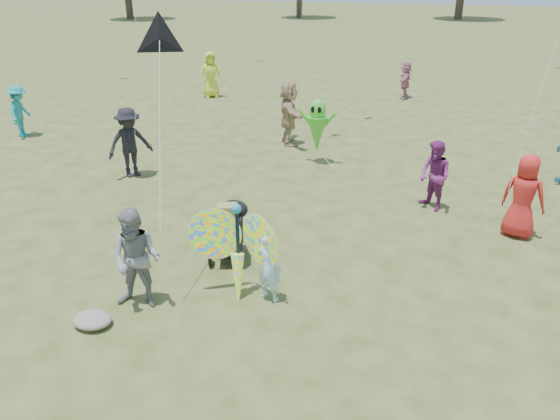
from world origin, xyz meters
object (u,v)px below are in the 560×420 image
object	(u,v)px
adult_man	(136,260)
crowd_b	(130,143)
crowd_d	(289,113)
crowd_e	(435,176)
crowd_j	(405,80)
jogging_stroller	(230,227)
child_girl	(269,267)
butterfly_kite	(237,250)
alien_kite	(317,128)
crowd_i	(20,111)
crowd_g	(211,75)
crowd_a	(524,196)

from	to	relation	value
adult_man	crowd_b	bearing A→B (deg)	114.69
crowd_d	crowd_e	size ratio (longest dim) A/B	1.23
crowd_j	crowd_b	bearing A→B (deg)	-30.30
jogging_stroller	child_girl	bearing A→B (deg)	-63.89
adult_man	butterfly_kite	size ratio (longest dim) A/B	0.92
child_girl	alien_kite	size ratio (longest dim) A/B	0.68
jogging_stroller	butterfly_kite	size ratio (longest dim) A/B	0.63
crowd_d	adult_man	bearing A→B (deg)	156.05
crowd_i	jogging_stroller	world-z (taller)	crowd_i
crowd_g	crowd_i	distance (m)	7.77
adult_man	crowd_a	world-z (taller)	crowd_a
butterfly_kite	alien_kite	world-z (taller)	alien_kite
crowd_b	child_girl	bearing A→B (deg)	-92.43
crowd_b	alien_kite	world-z (taller)	crowd_b
crowd_e	crowd_i	world-z (taller)	crowd_i
crowd_e	crowd_g	xyz separation A→B (m)	(-9.30, 8.99, 0.14)
crowd_i	crowd_j	distance (m)	14.28
crowd_a	crowd_j	world-z (taller)	crowd_a
child_girl	crowd_d	xyz separation A→B (m)	(-2.13, 8.19, 0.35)
child_girl	crowd_e	xyz separation A→B (m)	(2.26, 4.50, 0.18)
crowd_b	crowd_e	bearing A→B (deg)	-50.93
butterfly_kite	crowd_d	bearing A→B (deg)	101.07
adult_man	crowd_i	size ratio (longest dim) A/B	1.02
crowd_a	crowd_b	size ratio (longest dim) A/B	0.95
child_girl	butterfly_kite	bearing A→B (deg)	15.77
crowd_g	crowd_j	size ratio (longest dim) A/B	1.25
child_girl	jogging_stroller	bearing A→B (deg)	-29.63
adult_man	crowd_i	bearing A→B (deg)	131.65
alien_kite	child_girl	bearing A→B (deg)	-82.28
crowd_e	crowd_g	bearing A→B (deg)	-178.14
crowd_b	crowd_e	size ratio (longest dim) A/B	1.15
crowd_d	jogging_stroller	xyz separation A→B (m)	(1.03, -7.10, -0.33)
crowd_a	jogging_stroller	size ratio (longest dim) A/B	1.48
crowd_d	alien_kite	world-z (taller)	crowd_d
crowd_a	adult_man	bearing A→B (deg)	57.13
crowd_a	crowd_g	bearing A→B (deg)	-21.78
crowd_b	crowd_i	xyz separation A→B (m)	(-5.20, 2.12, -0.08)
crowd_a	alien_kite	world-z (taller)	alien_kite
crowd_d	crowd_g	xyz separation A→B (m)	(-4.91, 5.30, -0.04)
adult_man	crowd_d	bearing A→B (deg)	83.78
child_girl	jogging_stroller	size ratio (longest dim) A/B	1.04
crowd_g	jogging_stroller	xyz separation A→B (m)	(5.93, -12.40, -0.29)
alien_kite	adult_man	bearing A→B (deg)	-97.28
crowd_j	crowd_i	bearing A→B (deg)	-53.41
crowd_d	crowd_g	bearing A→B (deg)	17.22
adult_man	crowd_d	size ratio (longest dim) A/B	0.87
crowd_e	crowd_i	xyz separation A→B (m)	(-12.59, 1.95, 0.03)
jogging_stroller	crowd_i	bearing A→B (deg)	130.56
crowd_b	jogging_stroller	xyz separation A→B (m)	(4.02, -3.24, -0.27)
crowd_a	alien_kite	bearing A→B (deg)	-12.41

